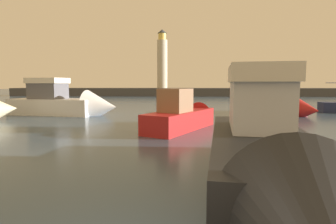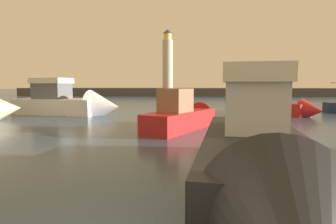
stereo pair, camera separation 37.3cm
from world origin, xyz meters
name	(u,v)px [view 1 (the left image)]	position (x,y,z in m)	size (l,w,h in m)	color
ground_plane	(176,107)	(0.00, 28.40, 0.00)	(220.00, 220.00, 0.00)	#384C60
breakwater	(179,92)	(0.00, 56.80, 0.84)	(70.63, 6.22, 1.68)	#423F3D
lighthouse	(162,61)	(-3.59, 56.80, 7.46)	(2.16, 2.16, 12.21)	beige
motorboat_0	(269,159)	(2.64, 3.67, 0.90)	(3.56, 9.40, 3.51)	black
motorboat_1	(281,107)	(8.87, 20.91, 0.63)	(5.56, 6.10, 2.32)	#B21E1E
motorboat_4	(69,103)	(-8.59, 19.98, 0.95)	(9.41, 4.23, 3.65)	white
motorboat_5	(186,116)	(0.98, 13.57, 0.72)	(4.59, 6.80, 2.52)	#B21E1E
mooring_buoy	(246,113)	(5.28, 17.64, 0.47)	(0.95, 0.95, 0.95)	red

